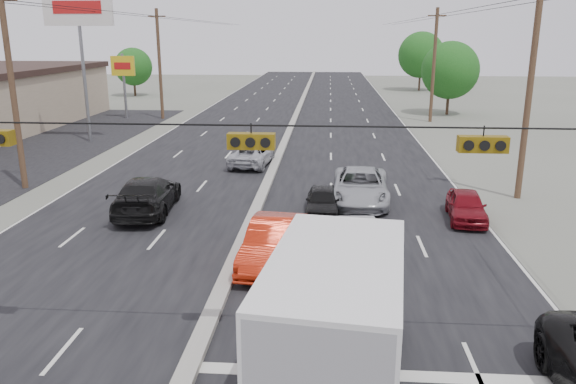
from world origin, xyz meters
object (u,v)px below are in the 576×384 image
(pole_sign_far, at_px, (123,71))
(tree_left_far, at_px, (133,67))
(utility_pole_left_b, at_px, (13,89))
(tan_sedan, at_px, (314,376))
(red_sedan, at_px, (274,243))
(utility_pole_right_b, at_px, (529,93))
(tree_right_mid, at_px, (450,70))
(queue_car_e, at_px, (466,206))
(oncoming_far, at_px, (252,155))
(pole_sign_billboard, at_px, (79,17))
(queue_car_c, at_px, (360,187))
(box_truck, at_px, (338,323))
(utility_pole_left_c, at_px, (160,64))
(utility_pole_right_c, at_px, (434,65))
(oncoming_near, at_px, (147,195))
(queue_car_b, at_px, (358,240))
(tree_right_far, at_px, (421,55))
(queue_car_a, at_px, (323,201))

(pole_sign_far, bearing_deg, tree_left_far, 106.70)
(utility_pole_left_b, distance_m, tree_left_far, 46.01)
(tan_sedan, relative_size, red_sedan, 1.26)
(utility_pole_right_b, distance_m, tree_right_mid, 30.11)
(queue_car_e, bearing_deg, red_sedan, -139.64)
(pole_sign_far, relative_size, oncoming_far, 1.29)
(pole_sign_billboard, distance_m, tree_left_far, 33.27)
(utility_pole_right_b, bearing_deg, utility_pole_left_b, 180.00)
(utility_pole_right_b, xyz_separation_m, queue_car_c, (-7.75, -1.40, -4.32))
(box_truck, bearing_deg, tree_right_mid, 83.38)
(queue_car_e, bearing_deg, oncoming_far, 142.90)
(utility_pole_left_c, xyz_separation_m, utility_pole_right_c, (25.00, 0.00, 0.00))
(pole_sign_far, bearing_deg, oncoming_near, -68.64)
(utility_pole_left_b, xyz_separation_m, oncoming_near, (7.67, -3.56, -4.30))
(queue_car_b, height_order, queue_car_c, queue_car_c)
(red_sedan, bearing_deg, tree_left_far, 119.49)
(tree_right_far, bearing_deg, box_truck, -99.94)
(pole_sign_billboard, relative_size, red_sedan, 2.29)
(tree_right_far, relative_size, queue_car_e, 2.18)
(utility_pole_left_c, bearing_deg, pole_sign_far, -180.00)
(tree_right_far, bearing_deg, oncoming_near, -109.58)
(tree_right_mid, distance_m, queue_car_c, 33.22)
(pole_sign_billboard, distance_m, tree_right_mid, 34.35)
(queue_car_b, bearing_deg, pole_sign_billboard, 127.17)
(tree_right_far, height_order, red_sedan, tree_right_far)
(oncoming_far, bearing_deg, queue_car_e, 143.26)
(queue_car_e, relative_size, oncoming_near, 0.67)
(utility_pole_left_b, relative_size, pole_sign_billboard, 0.91)
(oncoming_near, bearing_deg, queue_car_b, 148.81)
(queue_car_a, bearing_deg, utility_pole_left_c, 118.80)
(pole_sign_far, height_order, queue_car_a, pole_sign_far)
(box_truck, distance_m, queue_car_c, 15.09)
(red_sedan, xyz_separation_m, oncoming_near, (-6.23, 5.50, 0.02))
(utility_pole_left_b, bearing_deg, box_truck, -45.74)
(tree_right_far, height_order, box_truck, tree_right_far)
(utility_pole_left_b, distance_m, queue_car_e, 22.41)
(pole_sign_billboard, relative_size, queue_car_a, 3.05)
(utility_pole_right_c, relative_size, tree_left_far, 1.63)
(pole_sign_far, relative_size, tan_sedan, 0.99)
(queue_car_c, height_order, queue_car_e, queue_car_c)
(queue_car_c, bearing_deg, utility_pole_left_c, 126.00)
(tree_right_mid, height_order, queue_car_c, tree_right_mid)
(tree_right_mid, bearing_deg, oncoming_near, -120.57)
(utility_pole_left_b, height_order, tan_sedan, utility_pole_left_b)
(tree_right_mid, bearing_deg, queue_car_a, -109.80)
(queue_car_a, xyz_separation_m, queue_car_e, (6.15, -0.36, 0.02))
(queue_car_a, distance_m, oncoming_far, 10.38)
(red_sedan, height_order, queue_car_c, red_sedan)
(pole_sign_far, distance_m, red_sedan, 38.42)
(utility_pole_left_c, distance_m, pole_sign_billboard, 12.73)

